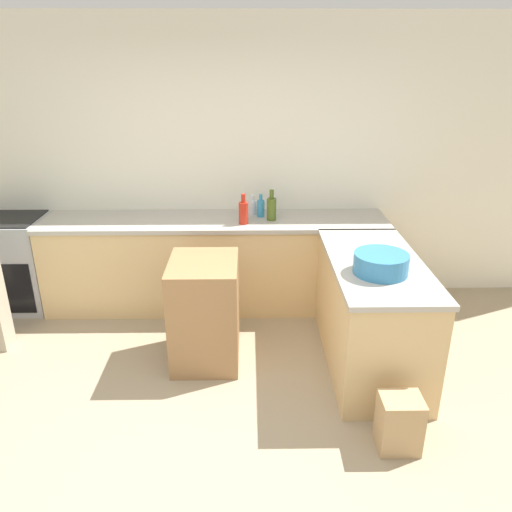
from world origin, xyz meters
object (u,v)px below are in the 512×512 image
(olive_oil_bottle, at_px, (272,208))
(hot_sauce_bottle, at_px, (243,212))
(vinegar_bottle_clear, at_px, (252,207))
(dish_soap_bottle, at_px, (261,208))
(range_oven, at_px, (13,263))
(paper_bag, at_px, (399,423))
(island_table, at_px, (205,312))
(mixing_bowl, at_px, (381,263))

(olive_oil_bottle, relative_size, hot_sauce_bottle, 1.03)
(vinegar_bottle_clear, bearing_deg, dish_soap_bottle, -42.26)
(range_oven, distance_m, hot_sauce_bottle, 2.32)
(dish_soap_bottle, distance_m, paper_bag, 2.37)
(olive_oil_bottle, distance_m, hot_sauce_bottle, 0.28)
(island_table, distance_m, vinegar_bottle_clear, 1.30)
(range_oven, height_order, island_table, range_oven)
(island_table, relative_size, vinegar_bottle_clear, 4.51)
(hot_sauce_bottle, height_order, dish_soap_bottle, hot_sauce_bottle)
(island_table, xyz_separation_m, olive_oil_bottle, (0.57, 0.93, 0.58))
(island_table, xyz_separation_m, mixing_bowl, (1.29, -0.30, 0.54))
(mixing_bowl, distance_m, paper_bag, 1.07)
(mixing_bowl, bearing_deg, vinegar_bottle_clear, 122.48)
(range_oven, bearing_deg, vinegar_bottle_clear, 3.34)
(olive_oil_bottle, bearing_deg, range_oven, 178.98)
(island_table, relative_size, dish_soap_bottle, 3.94)
(vinegar_bottle_clear, bearing_deg, paper_bag, -67.14)
(paper_bag, bearing_deg, island_table, 141.42)
(mixing_bowl, relative_size, paper_bag, 1.03)
(dish_soap_bottle, bearing_deg, mixing_bowl, -58.57)
(mixing_bowl, xyz_separation_m, vinegar_bottle_clear, (-0.90, 1.41, 0.00))
(olive_oil_bottle, height_order, dish_soap_bottle, olive_oil_bottle)
(dish_soap_bottle, bearing_deg, range_oven, -178.50)
(hot_sauce_bottle, xyz_separation_m, paper_bag, (0.99, -1.86, -0.82))
(hot_sauce_bottle, bearing_deg, range_oven, 176.19)
(range_oven, relative_size, island_table, 1.05)
(mixing_bowl, height_order, vinegar_bottle_clear, vinegar_bottle_clear)
(hot_sauce_bottle, bearing_deg, dish_soap_bottle, 52.60)
(paper_bag, bearing_deg, hot_sauce_bottle, 117.95)
(vinegar_bottle_clear, distance_m, dish_soap_bottle, 0.11)
(vinegar_bottle_clear, distance_m, paper_bag, 2.46)
(vinegar_bottle_clear, bearing_deg, range_oven, -176.66)
(island_table, relative_size, mixing_bowl, 2.23)
(olive_oil_bottle, bearing_deg, hot_sauce_bottle, -158.01)
(olive_oil_bottle, bearing_deg, mixing_bowl, -59.65)
(mixing_bowl, bearing_deg, paper_bag, -89.43)
(island_table, bearing_deg, hot_sauce_bottle, 69.67)
(vinegar_bottle_clear, relative_size, paper_bag, 0.51)
(island_table, height_order, mixing_bowl, mixing_bowl)
(island_table, distance_m, paper_bag, 1.67)
(island_table, xyz_separation_m, paper_bag, (1.29, -1.03, -0.24))
(mixing_bowl, height_order, dish_soap_bottle, dish_soap_bottle)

